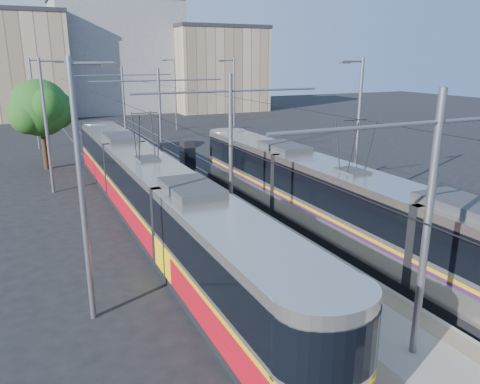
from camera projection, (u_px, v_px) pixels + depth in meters
ground at (326, 296)px, 16.22m from camera, size 160.00×160.00×0.00m
platform at (175, 181)px, 30.96m from camera, size 4.00×50.00×0.30m
tactile_strip_left at (154, 181)px, 30.32m from camera, size 0.70×50.00×0.01m
tactile_strip_right at (196, 176)px, 31.51m from camera, size 0.70×50.00×0.01m
rails at (176, 183)px, 30.99m from camera, size 8.71×70.00×0.03m
track_arrow at (279, 376)px, 12.13m from camera, size 1.20×5.00×0.01m
tram_left at (149, 192)px, 22.68m from camera, size 2.43×30.98×5.50m
tram_right at (350, 204)px, 20.20m from camera, size 2.43×28.22×5.50m
catenary at (188, 119)px, 27.28m from camera, size 9.20×70.00×7.00m
street_lamps at (156, 113)px, 33.33m from camera, size 15.18×38.22×8.00m
shelter at (187, 159)px, 30.25m from camera, size 0.78×1.22×2.64m
tree at (44, 109)px, 33.96m from camera, size 4.51×4.17×6.55m
building_left at (3, 66)px, 62.34m from camera, size 16.32×12.24×14.08m
building_centre at (117, 56)px, 72.04m from camera, size 18.36×14.28×16.64m
building_right at (216, 69)px, 73.10m from camera, size 14.28×10.20×12.79m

